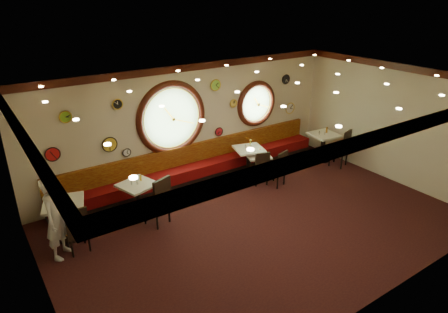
# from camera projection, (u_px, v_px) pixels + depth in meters

# --- Properties ---
(floor) EXTENTS (9.00, 6.00, 0.00)m
(floor) POSITION_uv_depth(u_px,v_px,m) (260.00, 224.00, 9.10)
(floor) COLOR black
(floor) RESTS_ON ground
(ceiling) EXTENTS (9.00, 6.00, 0.02)m
(ceiling) POSITION_uv_depth(u_px,v_px,m) (265.00, 85.00, 7.85)
(ceiling) COLOR gold
(ceiling) RESTS_ON wall_back
(wall_back) EXTENTS (9.00, 0.02, 3.20)m
(wall_back) POSITION_uv_depth(u_px,v_px,m) (192.00, 123.00, 10.76)
(wall_back) COLOR beige
(wall_back) RESTS_ON floor
(wall_front) EXTENTS (9.00, 0.02, 3.20)m
(wall_front) POSITION_uv_depth(u_px,v_px,m) (385.00, 223.00, 6.19)
(wall_front) COLOR beige
(wall_front) RESTS_ON floor
(wall_left) EXTENTS (0.02, 6.00, 3.20)m
(wall_left) POSITION_uv_depth(u_px,v_px,m) (36.00, 225.00, 6.15)
(wall_left) COLOR beige
(wall_left) RESTS_ON floor
(wall_right) EXTENTS (0.02, 6.00, 3.20)m
(wall_right) POSITION_uv_depth(u_px,v_px,m) (391.00, 123.00, 10.80)
(wall_right) COLOR beige
(wall_right) RESTS_ON floor
(molding_back) EXTENTS (9.00, 0.10, 0.18)m
(molding_back) POSITION_uv_depth(u_px,v_px,m) (191.00, 67.00, 10.13)
(molding_back) COLOR #361109
(molding_back) RESTS_ON wall_back
(molding_front) EXTENTS (9.00, 0.10, 0.18)m
(molding_front) POSITION_uv_depth(u_px,v_px,m) (399.00, 131.00, 5.64)
(molding_front) COLOR #361109
(molding_front) RESTS_ON wall_back
(molding_left) EXTENTS (0.10, 6.00, 0.18)m
(molding_left) POSITION_uv_depth(u_px,v_px,m) (19.00, 132.00, 5.58)
(molding_left) COLOR #361109
(molding_left) RESTS_ON wall_back
(molding_right) EXTENTS (0.10, 6.00, 0.18)m
(molding_right) POSITION_uv_depth(u_px,v_px,m) (400.00, 67.00, 10.19)
(molding_right) COLOR #361109
(molding_right) RESTS_ON wall_back
(banquette_base) EXTENTS (8.00, 0.55, 0.20)m
(banquette_base) POSITION_uv_depth(u_px,v_px,m) (198.00, 177.00, 11.13)
(banquette_base) COLOR black
(banquette_base) RESTS_ON floor
(banquette_seat) EXTENTS (8.00, 0.55, 0.30)m
(banquette_seat) POSITION_uv_depth(u_px,v_px,m) (198.00, 169.00, 11.03)
(banquette_seat) COLOR #5D080A
(banquette_seat) RESTS_ON banquette_base
(banquette_back) EXTENTS (8.00, 0.10, 0.55)m
(banquette_back) POSITION_uv_depth(u_px,v_px,m) (194.00, 153.00, 11.04)
(banquette_back) COLOR #611207
(banquette_back) RESTS_ON wall_back
(porthole_left_glass) EXTENTS (1.66, 0.02, 1.66)m
(porthole_left_glass) POSITION_uv_depth(u_px,v_px,m) (171.00, 118.00, 10.35)
(porthole_left_glass) COLOR #7CAC67
(porthole_left_glass) RESTS_ON wall_back
(porthole_left_frame) EXTENTS (1.98, 0.18, 1.98)m
(porthole_left_frame) POSITION_uv_depth(u_px,v_px,m) (172.00, 118.00, 10.33)
(porthole_left_frame) COLOR #361109
(porthole_left_frame) RESTS_ON wall_back
(porthole_left_ring) EXTENTS (1.61, 0.03, 1.61)m
(porthole_left_ring) POSITION_uv_depth(u_px,v_px,m) (172.00, 119.00, 10.31)
(porthole_left_ring) COLOR gold
(porthole_left_ring) RESTS_ON wall_back
(porthole_right_glass) EXTENTS (1.10, 0.02, 1.10)m
(porthole_right_glass) POSITION_uv_depth(u_px,v_px,m) (256.00, 104.00, 11.81)
(porthole_right_glass) COLOR #7CAC67
(porthole_right_glass) RESTS_ON wall_back
(porthole_right_frame) EXTENTS (1.38, 0.18, 1.38)m
(porthole_right_frame) POSITION_uv_depth(u_px,v_px,m) (256.00, 104.00, 11.80)
(porthole_right_frame) COLOR #361109
(porthole_right_frame) RESTS_ON wall_back
(porthole_right_ring) EXTENTS (1.09, 0.03, 1.09)m
(porthole_right_ring) POSITION_uv_depth(u_px,v_px,m) (257.00, 104.00, 11.78)
(porthole_right_ring) COLOR gold
(porthole_right_ring) RESTS_ON wall_back
(wall_clock_0) EXTENTS (0.30, 0.03, 0.30)m
(wall_clock_0) POSITION_uv_depth(u_px,v_px,m) (215.00, 85.00, 10.74)
(wall_clock_0) COLOR #8BD643
(wall_clock_0) RESTS_ON wall_back
(wall_clock_1) EXTENTS (0.24, 0.03, 0.24)m
(wall_clock_1) POSITION_uv_depth(u_px,v_px,m) (117.00, 104.00, 9.36)
(wall_clock_1) COLOR black
(wall_clock_1) RESTS_ON wall_back
(wall_clock_2) EXTENTS (0.24, 0.03, 0.24)m
(wall_clock_2) POSITION_uv_depth(u_px,v_px,m) (219.00, 132.00, 11.32)
(wall_clock_2) COLOR red
(wall_clock_2) RESTS_ON wall_back
(wall_clock_3) EXTENTS (0.36, 0.03, 0.36)m
(wall_clock_3) POSITION_uv_depth(u_px,v_px,m) (110.00, 144.00, 9.58)
(wall_clock_3) COLOR yellow
(wall_clock_3) RESTS_ON wall_back
(wall_clock_4) EXTENTS (0.34, 0.03, 0.34)m
(wall_clock_4) POSITION_uv_depth(u_px,v_px,m) (290.00, 108.00, 12.62)
(wall_clock_4) COLOR white
(wall_clock_4) RESTS_ON wall_back
(wall_clock_5) EXTENTS (0.22, 0.03, 0.22)m
(wall_clock_5) POSITION_uv_depth(u_px,v_px,m) (233.00, 103.00, 11.29)
(wall_clock_5) COLOR gold
(wall_clock_5) RESTS_ON wall_back
(wall_clock_6) EXTENTS (0.26, 0.03, 0.26)m
(wall_clock_6) POSITION_uv_depth(u_px,v_px,m) (65.00, 117.00, 8.78)
(wall_clock_6) COLOR #70B424
(wall_clock_6) RESTS_ON wall_back
(wall_clock_7) EXTENTS (0.32, 0.03, 0.32)m
(wall_clock_7) POSITION_uv_depth(u_px,v_px,m) (52.00, 154.00, 8.88)
(wall_clock_7) COLOR red
(wall_clock_7) RESTS_ON wall_back
(wall_clock_8) EXTENTS (0.28, 0.03, 0.28)m
(wall_clock_8) POSITION_uv_depth(u_px,v_px,m) (286.00, 79.00, 12.12)
(wall_clock_8) COLOR black
(wall_clock_8) RESTS_ON wall_back
(wall_clock_9) EXTENTS (0.20, 0.03, 0.20)m
(wall_clock_9) POSITION_uv_depth(u_px,v_px,m) (127.00, 152.00, 9.90)
(wall_clock_9) COLOR white
(wall_clock_9) RESTS_ON wall_back
(table_a) EXTENTS (1.00, 1.00, 0.88)m
(table_a) POSITION_uv_depth(u_px,v_px,m) (66.00, 216.00, 8.38)
(table_a) COLOR black
(table_a) RESTS_ON floor
(table_b) EXTENTS (0.93, 0.93, 0.82)m
(table_b) POSITION_uv_depth(u_px,v_px,m) (138.00, 195.00, 9.27)
(table_b) COLOR black
(table_b) RESTS_ON floor
(table_c) EXTENTS (0.95, 0.95, 0.84)m
(table_c) POSITION_uv_depth(u_px,v_px,m) (249.00, 158.00, 11.24)
(table_c) COLOR black
(table_c) RESTS_ON floor
(table_d) EXTENTS (0.83, 0.83, 0.71)m
(table_d) POSITION_uv_depth(u_px,v_px,m) (258.00, 163.00, 11.14)
(table_d) COLOR black
(table_d) RESTS_ON floor
(table_e) EXTENTS (0.87, 0.87, 0.87)m
(table_e) POSITION_uv_depth(u_px,v_px,m) (323.00, 144.00, 12.25)
(table_e) COLOR black
(table_e) RESTS_ON floor
(chair_a) EXTENTS (0.44, 0.44, 0.64)m
(chair_a) POSITION_uv_depth(u_px,v_px,m) (77.00, 227.00, 7.91)
(chair_a) COLOR black
(chair_a) RESTS_ON floor
(chair_b) EXTENTS (0.63, 0.63, 0.73)m
(chair_b) POSITION_uv_depth(u_px,v_px,m) (159.00, 198.00, 8.83)
(chair_b) COLOR black
(chair_b) RESTS_ON floor
(chair_c) EXTENTS (0.50, 0.50, 0.60)m
(chair_c) POSITION_uv_depth(u_px,v_px,m) (261.00, 166.00, 10.72)
(chair_c) COLOR black
(chair_c) RESTS_ON floor
(chair_d) EXTENTS (0.52, 0.52, 0.63)m
(chair_d) POSITION_uv_depth(u_px,v_px,m) (279.00, 166.00, 10.63)
(chair_d) COLOR black
(chair_d) RESTS_ON floor
(chair_e) EXTENTS (0.61, 0.61, 0.71)m
(chair_e) POSITION_uv_depth(u_px,v_px,m) (343.00, 146.00, 11.78)
(chair_e) COLOR black
(chair_e) RESTS_ON floor
(condiment_a_salt) EXTENTS (0.04, 0.04, 0.11)m
(condiment_a_salt) POSITION_uv_depth(u_px,v_px,m) (60.00, 200.00, 8.22)
(condiment_a_salt) COLOR silver
(condiment_a_salt) RESTS_ON table_a
(condiment_b_salt) EXTENTS (0.03, 0.03, 0.09)m
(condiment_b_salt) POSITION_uv_depth(u_px,v_px,m) (131.00, 183.00, 9.08)
(condiment_b_salt) COLOR #BCBCC1
(condiment_b_salt) RESTS_ON table_b
(condiment_c_salt) EXTENTS (0.03, 0.03, 0.09)m
(condiment_c_salt) POSITION_uv_depth(u_px,v_px,m) (245.00, 146.00, 11.13)
(condiment_c_salt) COLOR silver
(condiment_c_salt) RESTS_ON table_c
(condiment_d_salt) EXTENTS (0.04, 0.04, 0.11)m
(condiment_d_salt) POSITION_uv_depth(u_px,v_px,m) (254.00, 153.00, 10.99)
(condiment_d_salt) COLOR silver
(condiment_d_salt) RESTS_ON table_d
(condiment_a_pepper) EXTENTS (0.03, 0.03, 0.10)m
(condiment_a_pepper) POSITION_uv_depth(u_px,v_px,m) (61.00, 201.00, 8.20)
(condiment_a_pepper) COLOR silver
(condiment_a_pepper) RESTS_ON table_a
(condiment_b_pepper) EXTENTS (0.04, 0.04, 0.11)m
(condiment_b_pepper) POSITION_uv_depth(u_px,v_px,m) (137.00, 182.00, 9.11)
(condiment_b_pepper) COLOR silver
(condiment_b_pepper) RESTS_ON table_b
(condiment_c_pepper) EXTENTS (0.04, 0.04, 0.11)m
(condiment_c_pepper) POSITION_uv_depth(u_px,v_px,m) (251.00, 146.00, 11.12)
(condiment_c_pepper) COLOR silver
(condiment_c_pepper) RESTS_ON table_c
(condiment_d_pepper) EXTENTS (0.03, 0.03, 0.09)m
(condiment_d_pepper) POSITION_uv_depth(u_px,v_px,m) (259.00, 154.00, 10.97)
(condiment_d_pepper) COLOR silver
(condiment_d_pepper) RESTS_ON table_d
(condiment_a_bottle) EXTENTS (0.06, 0.06, 0.18)m
(condiment_a_bottle) POSITION_uv_depth(u_px,v_px,m) (65.00, 197.00, 8.28)
(condiment_a_bottle) COLOR gold
(condiment_a_bottle) RESTS_ON table_a
(condiment_b_bottle) EXTENTS (0.04, 0.04, 0.14)m
(condiment_b_bottle) POSITION_uv_depth(u_px,v_px,m) (141.00, 178.00, 9.27)
(condiment_b_bottle) COLOR gold
(condiment_b_bottle) RESTS_ON table_b
(condiment_c_bottle) EXTENTS (0.05, 0.05, 0.17)m
(condiment_c_bottle) POSITION_uv_depth(u_px,v_px,m) (250.00, 143.00, 11.28)
(condiment_c_bottle) COLOR gold
(condiment_c_bottle) RESTS_ON table_c
(condiment_d_bottle) EXTENTS (0.05, 0.05, 0.15)m
(condiment_d_bottle) POSITION_uv_depth(u_px,v_px,m) (260.00, 151.00, 11.07)
(condiment_d_bottle) COLOR #C88A2F
(condiment_d_bottle) RESTS_ON table_d
(condiment_e_salt) EXTENTS (0.04, 0.04, 0.10)m
(condiment_e_salt) POSITION_uv_depth(u_px,v_px,m) (319.00, 133.00, 12.07)
(condiment_e_salt) COLOR silver
(condiment_e_salt) RESTS_ON table_e
(condiment_e_pepper) EXTENTS (0.03, 0.03, 0.09)m
(condiment_e_pepper) POSITION_uv_depth(u_px,v_px,m) (325.00, 133.00, 12.03)
(condiment_e_pepper) COLOR silver
(condiment_e_pepper) RESTS_ON table_e
(condiment_e_bottle) EXTENTS (0.06, 0.06, 0.18)m
(condiment_e_bottle) POSITION_uv_depth(u_px,v_px,m) (327.00, 130.00, 12.19)
(condiment_e_bottle) COLOR orange
(condiment_e_bottle) RESTS_ON table_e
(waiter) EXTENTS (0.72, 0.75, 1.72)m
(waiter) POSITION_uv_depth(u_px,v_px,m) (56.00, 218.00, 7.72)
(waiter) COLOR silver
(waiter) RESTS_ON floor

